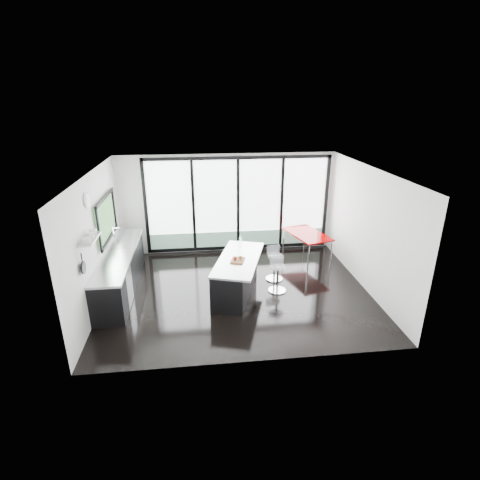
{
  "coord_description": "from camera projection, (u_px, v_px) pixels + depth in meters",
  "views": [
    {
      "loc": [
        -0.85,
        -7.66,
        4.26
      ],
      "look_at": [
        0.1,
        0.3,
        1.15
      ],
      "focal_mm": 28.0,
      "sensor_mm": 36.0,
      "label": 1
    }
  ],
  "objects": [
    {
      "name": "ceiling",
      "position": [
        237.0,
        171.0,
        7.71
      ],
      "size": [
        6.0,
        5.0,
        0.0
      ],
      "primitive_type": "cube",
      "color": "white",
      "rests_on": "wall_back"
    },
    {
      "name": "red_table",
      "position": [
        306.0,
        246.0,
        10.3
      ],
      "size": [
        1.16,
        1.57,
        0.75
      ],
      "primitive_type": "cube",
      "rotation": [
        0.0,
        0.0,
        0.28
      ],
      "color": "#930000",
      "rests_on": "floor"
    },
    {
      "name": "counter_cabinets",
      "position": [
        120.0,
        271.0,
        8.63
      ],
      "size": [
        0.69,
        3.24,
        1.36
      ],
      "color": "black",
      "rests_on": "floor"
    },
    {
      "name": "bar_stool_far",
      "position": [
        274.0,
        267.0,
        9.15
      ],
      "size": [
        0.46,
        0.46,
        0.66
      ],
      "primitive_type": "cylinder",
      "rotation": [
        0.0,
        0.0,
        0.12
      ],
      "color": "silver",
      "rests_on": "floor"
    },
    {
      "name": "wall_front",
      "position": [
        255.0,
        289.0,
        5.91
      ],
      "size": [
        6.0,
        0.0,
        2.8
      ],
      "primitive_type": "cube",
      "color": "silver",
      "rests_on": "ground"
    },
    {
      "name": "floor",
      "position": [
        237.0,
        291.0,
        8.73
      ],
      "size": [
        6.0,
        5.0,
        0.0
      ],
      "primitive_type": "cube",
      "color": "black",
      "rests_on": "ground"
    },
    {
      "name": "wall_right",
      "position": [
        367.0,
        229.0,
        8.55
      ],
      "size": [
        0.0,
        5.0,
        2.8
      ],
      "primitive_type": "cube",
      "color": "silver",
      "rests_on": "ground"
    },
    {
      "name": "wall_left",
      "position": [
        99.0,
        229.0,
        8.08
      ],
      "size": [
        0.26,
        5.0,
        2.8
      ],
      "color": "silver",
      "rests_on": "ground"
    },
    {
      "name": "island",
      "position": [
        236.0,
        275.0,
        8.54
      ],
      "size": [
        1.46,
        2.25,
        1.1
      ],
      "color": "black",
      "rests_on": "floor"
    },
    {
      "name": "wall_back",
      "position": [
        237.0,
        208.0,
        10.58
      ],
      "size": [
        6.0,
        0.09,
        2.8
      ],
      "color": "silver",
      "rests_on": "ground"
    },
    {
      "name": "bar_stool_near",
      "position": [
        277.0,
        278.0,
        8.6
      ],
      "size": [
        0.41,
        0.41,
        0.65
      ],
      "primitive_type": "cylinder",
      "rotation": [
        0.0,
        0.0,
        -0.01
      ],
      "color": "silver",
      "rests_on": "floor"
    }
  ]
}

